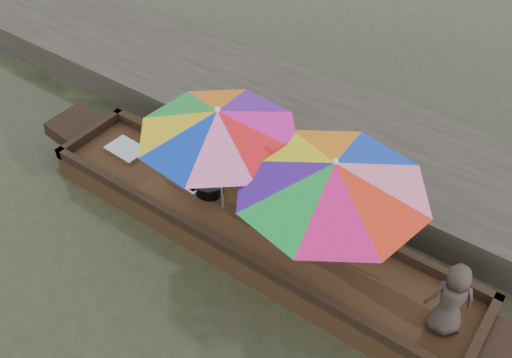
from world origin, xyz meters
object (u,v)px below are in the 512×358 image
Objects in this scene: charcoal_grill at (210,187)px; umbrella_bow at (220,161)px; tray_scallop at (126,150)px; boat_hull at (251,231)px; cooking_pot at (185,160)px; umbrella_stern at (328,214)px; vendor at (451,299)px; tray_crayfish at (189,180)px; supply_bag at (192,163)px.

umbrella_bow is (0.30, -0.12, 0.69)m from charcoal_grill.
tray_scallop is at bearing -177.89° from charcoal_grill.
cooking_pot is (-1.36, 0.33, 0.27)m from boat_hull.
tray_scallop is 0.26× the size of umbrella_stern.
cooking_pot is 3.90m from vendor.
umbrella_bow reaches higher than tray_crayfish.
supply_bag is at bearing -34.95° from vendor.
boat_hull is 1.43m from cooking_pot.
supply_bag is 2.36m from umbrella_stern.
cooking_pot is 0.64m from charcoal_grill.
umbrella_stern is (1.03, 0.00, 0.95)m from boat_hull.
umbrella_stern is (2.12, -0.10, 0.73)m from tray_crayfish.
charcoal_grill is 0.76m from umbrella_bow.
cooking_pot is 0.18× the size of umbrella_bow.
supply_bag is at bearing 120.24° from tray_crayfish.
tray_crayfish is 0.28× the size of umbrella_bow.
cooking_pot is at bearing 159.83° from umbrella_bow.
supply_bag is 0.15× the size of umbrella_bow.
cooking_pot is at bearing 138.96° from tray_crayfish.
cooking_pot is at bearing 17.04° from tray_scallop.
cooking_pot is 0.36× the size of vendor.
boat_hull is at bearing -5.10° from tray_crayfish.
cooking_pot is 2.51m from umbrella_stern.
boat_hull is 2.25m from tray_scallop.
tray_crayfish is 0.34m from charcoal_grill.
charcoal_grill is at bearing 176.18° from umbrella_stern.
vendor is at bearing -1.07° from umbrella_bow.
cooking_pot is 0.15m from supply_bag.
boat_hull is 10.88× the size of tray_scallop.
cooking_pot is 0.36m from tray_crayfish.
boat_hull is 0.81m from charcoal_grill.
umbrella_stern is at bearing 0.00° from boat_hull.
vendor is (3.59, -0.15, 0.44)m from tray_crayfish.
supply_bag is 1.05m from umbrella_bow.
vendor is at bearing -2.15° from umbrella_stern.
boat_hull is 6.06× the size of vendor.
tray_crayfish is at bearing 174.90° from boat_hull.
boat_hull is 2.82× the size of umbrella_stern.
tray_crayfish is 1.15m from tray_scallop.
supply_bag is (-0.13, 0.22, 0.09)m from tray_crayfish.
tray_crayfish is 1.00× the size of tray_scallop.
supply_bag is 3.75m from vendor.
tray_scallop reaches higher than boat_hull.
charcoal_grill is 0.18× the size of umbrella_stern.
cooking_pot is 1.18m from umbrella_bow.
tray_crayfish is at bearing -176.25° from charcoal_grill.
charcoal_grill reaches higher than boat_hull.
umbrella_stern is at bearing -3.82° from charcoal_grill.
boat_hull is 2.58m from vendor.
charcoal_grill is 0.51m from supply_bag.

